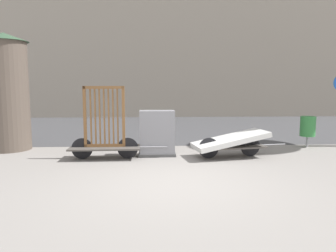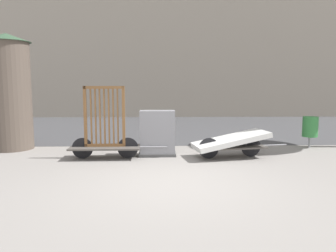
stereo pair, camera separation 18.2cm
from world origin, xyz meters
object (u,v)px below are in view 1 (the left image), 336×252
(utility_cabinet, at_px, (157,135))
(trash_bin, at_px, (308,126))
(bike_cart_with_mattress, at_px, (230,142))
(bike_cart_with_bedframe, at_px, (105,136))
(advertising_column, at_px, (6,91))

(utility_cabinet, height_order, trash_bin, utility_cabinet)
(bike_cart_with_mattress, relative_size, trash_bin, 2.76)
(bike_cart_with_bedframe, relative_size, utility_cabinet, 2.07)
(bike_cart_with_mattress, bearing_deg, trash_bin, 16.62)
(bike_cart_with_bedframe, bearing_deg, bike_cart_with_mattress, -1.03)
(advertising_column, bearing_deg, utility_cabinet, -13.30)
(trash_bin, relative_size, advertising_column, 0.28)
(bike_cart_with_mattress, height_order, trash_bin, trash_bin)
(utility_cabinet, bearing_deg, bike_cart_with_mattress, -9.40)
(utility_cabinet, height_order, advertising_column, advertising_column)
(bike_cart_with_bedframe, distance_m, advertising_column, 3.40)
(advertising_column, bearing_deg, bike_cart_with_mattress, -12.12)
(bike_cart_with_bedframe, xyz_separation_m, bike_cart_with_mattress, (3.19, 0.00, -0.17))
(utility_cabinet, bearing_deg, bike_cart_with_bedframe, -166.76)
(bike_cart_with_mattress, bearing_deg, utility_cabinet, 161.00)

